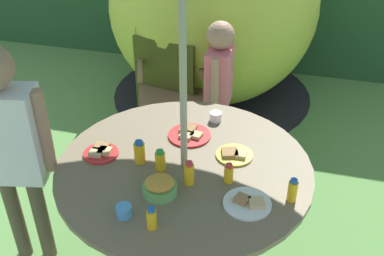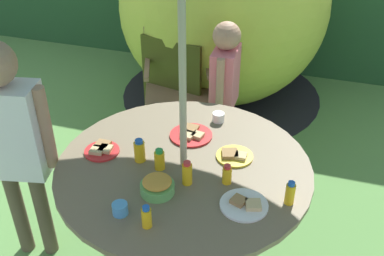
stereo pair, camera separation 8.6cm
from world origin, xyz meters
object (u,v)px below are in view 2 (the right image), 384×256
at_px(cup_near, 120,209).
at_px(plate_back_edge, 245,205).
at_px(juice_bottle_center_back, 187,173).
at_px(plate_far_right, 102,150).
at_px(juice_bottle_near_left, 227,175).
at_px(snack_bowl, 157,186).
at_px(juice_bottle_near_right, 140,151).
at_px(dome_tent, 224,7).
at_px(cup_far, 218,117).
at_px(wooden_chair, 177,78).
at_px(plate_mid_right, 191,134).
at_px(child_in_white_shirt, 10,131).
at_px(juice_bottle_center_front, 160,160).
at_px(juice_bottle_mid_left, 290,193).
at_px(plate_far_left, 234,156).
at_px(child_in_pink_shirt, 225,78).
at_px(garden_table, 184,186).
at_px(juice_bottle_front_edge, 147,217).

bearing_deg(cup_near, plate_back_edge, 22.40).
bearing_deg(juice_bottle_center_back, cup_near, -126.98).
height_order(plate_far_right, juice_bottle_near_left, juice_bottle_near_left).
bearing_deg(juice_bottle_center_back, snack_bowl, -136.47).
distance_m(juice_bottle_near_left, juice_bottle_near_right, 0.48).
relative_size(dome_tent, cup_far, 31.79).
distance_m(dome_tent, cup_near, 2.56).
height_order(wooden_chair, snack_bowl, wooden_chair).
distance_m(snack_bowl, plate_mid_right, 0.52).
xyz_separation_m(plate_mid_right, juice_bottle_center_back, (0.11, -0.41, 0.05)).
xyz_separation_m(dome_tent, cup_far, (0.39, -1.65, -0.13)).
distance_m(child_in_white_shirt, cup_far, 1.17).
bearing_deg(juice_bottle_center_front, plate_far_right, 173.19).
bearing_deg(plate_mid_right, plate_far_right, -144.84).
bearing_deg(child_in_white_shirt, plate_mid_right, 16.26).
bearing_deg(child_in_white_shirt, snack_bowl, -16.00).
height_order(snack_bowl, plate_mid_right, snack_bowl).
xyz_separation_m(child_in_white_shirt, juice_bottle_near_left, (1.14, 0.12, -0.11)).
bearing_deg(plate_back_edge, snack_bowl, -175.88).
height_order(child_in_white_shirt, juice_bottle_center_front, child_in_white_shirt).
bearing_deg(plate_mid_right, juice_bottle_mid_left, -33.34).
bearing_deg(plate_mid_right, dome_tent, 98.52).
bearing_deg(plate_far_left, wooden_chair, 122.32).
bearing_deg(cup_near, cup_far, 76.17).
relative_size(child_in_white_shirt, juice_bottle_near_right, 10.61).
bearing_deg(juice_bottle_center_back, child_in_pink_shirt, 94.91).
height_order(wooden_chair, juice_bottle_near_left, wooden_chair).
relative_size(juice_bottle_near_left, cup_far, 1.50).
distance_m(wooden_chair, juice_bottle_center_back, 1.53).
distance_m(juice_bottle_near_right, cup_near, 0.41).
distance_m(garden_table, cup_near, 0.50).
bearing_deg(wooden_chair, juice_bottle_mid_left, -74.01).
distance_m(juice_bottle_near_left, juice_bottle_center_front, 0.36).
relative_size(plate_back_edge, juice_bottle_near_right, 1.75).
distance_m(juice_bottle_near_right, cup_far, 0.58).
xyz_separation_m(juice_bottle_near_left, juice_bottle_front_edge, (-0.26, -0.40, 0.00)).
relative_size(child_in_white_shirt, cup_far, 19.15).
height_order(garden_table, juice_bottle_center_back, juice_bottle_center_back).
xyz_separation_m(juice_bottle_near_right, juice_bottle_center_front, (0.12, -0.03, -0.01)).
bearing_deg(juice_bottle_front_edge, plate_mid_right, 92.43).
bearing_deg(child_in_white_shirt, plate_far_left, 4.19).
bearing_deg(juice_bottle_near_left, juice_bottle_center_front, 178.75).
relative_size(dome_tent, juice_bottle_mid_left, 18.35).
bearing_deg(child_in_white_shirt, child_in_pink_shirt, 43.06).
xyz_separation_m(wooden_chair, plate_far_left, (0.71, -1.13, 0.19)).
relative_size(garden_table, child_in_white_shirt, 0.97).
bearing_deg(plate_far_left, child_in_white_shirt, -163.65).
distance_m(juice_bottle_center_front, juice_bottle_mid_left, 0.67).
xyz_separation_m(juice_bottle_near_left, cup_far, (-0.19, 0.54, -0.02)).
bearing_deg(cup_far, plate_far_left, -62.07).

